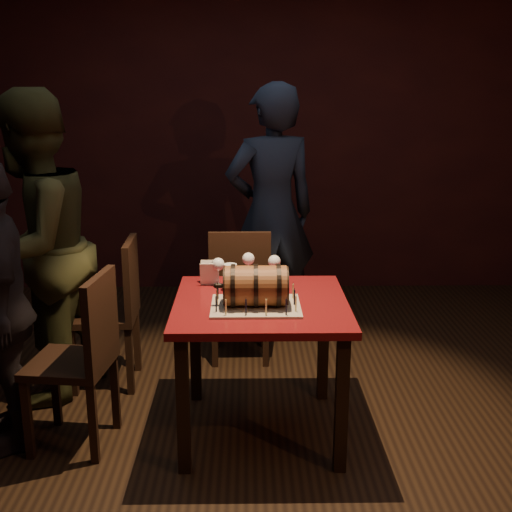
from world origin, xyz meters
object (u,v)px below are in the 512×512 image
Objects in this scene: person_back at (271,214)px; wine_glass_left at (218,265)px; wine_glass_right at (274,263)px; chair_left_rear at (116,304)px; pint_of_ale at (230,278)px; person_left_rear at (34,249)px; barrel_cake at (256,286)px; chair_back at (240,288)px; pub_table at (261,321)px; wine_glass_mid at (248,260)px; chair_left_front at (84,352)px.

wine_glass_left is at bearing 56.73° from person_back.
wine_glass_right is 1.07m from chair_left_rear.
person_left_rear reaches higher than pint_of_ale.
barrel_cake is at bearing 68.09° from person_back.
chair_back is (-0.20, 0.60, -0.35)m from wine_glass_right.
wine_glass_right is at bearing 75.61° from pub_table.
person_back reaches higher than wine_glass_mid.
wine_glass_left is at bearing 29.68° from chair_left_front.
person_back reaches higher than chair_back.
chair_left_front reaches higher than pub_table.
person_back reaches higher than chair_left_front.
wine_glass_left reaches higher than pub_table.
wine_glass_right is at bearing 75.15° from barrel_cake.
wine_glass_left is 0.32m from wine_glass_right.
chair_left_rear is 0.50× the size of person_back.
person_left_rear reaches higher than wine_glass_mid.
pub_table is 0.42m from wine_glass_left.
chair_left_front reaches higher than wine_glass_mid.
barrel_cake is at bearing -106.39° from pub_table.
person_left_rear reaches higher than wine_glass_left.
wine_glass_left is 0.17× the size of chair_back.
barrel_cake reaches higher than pub_table.
wine_glass_mid is at bearing 33.73° from wine_glass_left.
person_back is (0.26, 1.23, 0.11)m from pint_of_ale.
chair_left_front is at bearing -149.48° from wine_glass_mid.
wine_glass_left is 0.20m from wine_glass_mid.
person_left_rear is at bearing 156.47° from barrel_cake.
chair_back reaches higher than wine_glass_left.
person_back is at bearing 85.83° from pub_table.
pint_of_ale is 0.85m from chair_left_front.
wine_glass_mid is 0.17× the size of chair_left_front.
wine_glass_left is 0.75m from chair_back.
pint_of_ale is 0.08× the size of person_left_rear.
person_back is (0.33, 1.14, 0.06)m from wine_glass_left.
chair_left_front is (-0.99, -0.44, -0.35)m from wine_glass_right.
pub_table is 0.30m from pint_of_ale.
pint_of_ale reaches higher than pub_table.
person_back is at bearing 144.33° from person_left_rear.
chair_back is 0.51× the size of person_left_rear.
wine_glass_mid is at bearing 64.05° from pint_of_ale.
pub_table is 0.49× the size of person_left_rear.
chair_back is 1.00× the size of chair_left_rear.
wine_glass_mid is 1.07× the size of pint_of_ale.
pub_table is at bearing 68.90° from person_back.
pub_table is 0.97× the size of chair_left_front.
wine_glass_left is 0.17× the size of chair_left_front.
person_back is (0.17, 1.03, 0.06)m from wine_glass_mid.
barrel_cake is at bearing -63.87° from pint_of_ale.
chair_left_front is 0.81m from person_left_rear.
wine_glass_left is 0.09× the size of person_left_rear.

